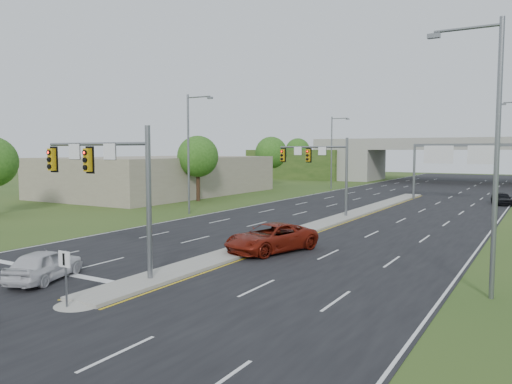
{
  "coord_description": "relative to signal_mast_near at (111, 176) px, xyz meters",
  "views": [
    {
      "loc": [
        15.29,
        -16.55,
        5.91
      ],
      "look_at": [
        -2.32,
        13.32,
        3.0
      ],
      "focal_mm": 35.0,
      "sensor_mm": 36.0,
      "label": 1
    }
  ],
  "objects": [
    {
      "name": "overpass",
      "position": [
        2.26,
        80.07,
        -1.17
      ],
      "size": [
        80.0,
        14.0,
        8.1
      ],
      "color": "gray",
      "rests_on": "ground"
    },
    {
      "name": "tree_back_b",
      "position": [
        -21.74,
        94.07,
        0.78
      ],
      "size": [
        5.6,
        5.6,
        8.32
      ],
      "color": "#382316",
      "rests_on": "ground"
    },
    {
      "name": "median",
      "position": [
        2.26,
        23.07,
        -4.63
      ],
      "size": [
        2.0,
        54.0,
        0.16
      ],
      "primitive_type": "cube",
      "color": "gray",
      "rests_on": "road"
    },
    {
      "name": "signal_mast_near",
      "position": [
        0.0,
        0.0,
        0.0
      ],
      "size": [
        6.62,
        0.6,
        7.0
      ],
      "color": "slate",
      "rests_on": "ground"
    },
    {
      "name": "tree_l_mid",
      "position": [
        -21.74,
        55.07,
        0.78
      ],
      "size": [
        5.2,
        5.2,
        8.12
      ],
      "color": "#382316",
      "rests_on": "ground"
    },
    {
      "name": "tree_l_near",
      "position": [
        -17.74,
        30.07,
        0.45
      ],
      "size": [
        4.8,
        4.8,
        7.6
      ],
      "color": "#382316",
      "rests_on": "ground"
    },
    {
      "name": "lightpole_l_far",
      "position": [
        -11.03,
        55.07,
        1.38
      ],
      "size": [
        2.85,
        0.25,
        11.0
      ],
      "color": "slate",
      "rests_on": "ground"
    },
    {
      "name": "lightpole_r_near",
      "position": [
        15.56,
        5.07,
        1.38
      ],
      "size": [
        2.85,
        0.25,
        11.0
      ],
      "color": "slate",
      "rests_on": "ground"
    },
    {
      "name": "car_far_a",
      "position": [
        3.76,
        8.64,
        -3.89
      ],
      "size": [
        4.33,
        6.39,
        1.63
      ],
      "primitive_type": "imported",
      "rotation": [
        0.0,
        0.0,
        -0.31
      ],
      "color": "maroon",
      "rests_on": "road"
    },
    {
      "name": "car_white",
      "position": [
        -1.99,
        -2.22,
        -3.98
      ],
      "size": [
        3.02,
        4.56,
        1.44
      ],
      "primitive_type": "imported",
      "rotation": [
        0.0,
        0.0,
        3.48
      ],
      "color": "silver",
      "rests_on": "road"
    },
    {
      "name": "ground",
      "position": [
        2.26,
        0.07,
        -4.73
      ],
      "size": [
        240.0,
        240.0,
        0.0
      ],
      "primitive_type": "plane",
      "color": "#2B4719",
      "rests_on": "ground"
    },
    {
      "name": "signal_mast_far",
      "position": [
        0.0,
        25.0,
        0.0
      ],
      "size": [
        6.62,
        0.6,
        7.0
      ],
      "color": "slate",
      "rests_on": "ground"
    },
    {
      "name": "sign_gantry",
      "position": [
        8.95,
        44.99,
        0.51
      ],
      "size": [
        11.58,
        0.44,
        6.67
      ],
      "color": "slate",
      "rests_on": "ground"
    },
    {
      "name": "car_far_c",
      "position": [
        13.26,
        43.27,
        -4.02
      ],
      "size": [
        2.81,
        4.34,
        1.38
      ],
      "primitive_type": "imported",
      "rotation": [
        0.0,
        0.0,
        0.32
      ],
      "color": "black",
      "rests_on": "road"
    },
    {
      "name": "median_nose",
      "position": [
        2.26,
        -3.93,
        -4.63
      ],
      "size": [
        2.0,
        2.0,
        0.16
      ],
      "primitive_type": "cone",
      "color": "gray",
      "rests_on": "road"
    },
    {
      "name": "tree_back_a",
      "position": [
        -35.74,
        94.07,
        1.11
      ],
      "size": [
        6.0,
        6.0,
        8.85
      ],
      "color": "#382316",
      "rests_on": "ground"
    },
    {
      "name": "road",
      "position": [
        2.26,
        35.07,
        -4.72
      ],
      "size": [
        24.0,
        160.0,
        0.02
      ],
      "primitive_type": "cube",
      "color": "black",
      "rests_on": "ground"
    },
    {
      "name": "lightpole_l_mid",
      "position": [
        -11.03,
        20.07,
        1.38
      ],
      "size": [
        2.85,
        0.25,
        11.0
      ],
      "color": "slate",
      "rests_on": "ground"
    },
    {
      "name": "commercial_building",
      "position": [
        -27.74,
        35.07,
        -2.23
      ],
      "size": [
        18.0,
        30.0,
        5.0
      ],
      "primitive_type": "cube",
      "color": "gray",
      "rests_on": "ground"
    },
    {
      "name": "lane_markings",
      "position": [
        1.66,
        28.99,
        -4.7
      ],
      "size": [
        23.72,
        160.0,
        0.01
      ],
      "color": "gold",
      "rests_on": "road"
    },
    {
      "name": "keep_right_sign",
      "position": [
        2.26,
        -4.45,
        -3.21
      ],
      "size": [
        0.6,
        0.13,
        2.2
      ],
      "color": "slate",
      "rests_on": "ground"
    }
  ]
}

